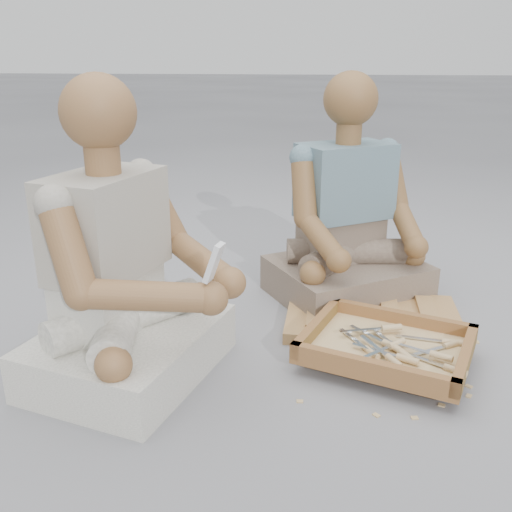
# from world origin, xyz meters

# --- Properties ---
(ground) EXTENTS (60.00, 60.00, 0.00)m
(ground) POSITION_xyz_m (0.00, 0.00, 0.00)
(ground) COLOR gray
(ground) RESTS_ON ground
(carved_panel) EXTENTS (0.66, 0.44, 0.04)m
(carved_panel) POSITION_xyz_m (0.33, 0.24, 0.02)
(carved_panel) COLOR olive
(carved_panel) RESTS_ON ground
(tool_tray) EXTENTS (0.63, 0.56, 0.07)m
(tool_tray) POSITION_xyz_m (0.36, -0.06, 0.07)
(tool_tray) COLOR brown
(tool_tray) RESTS_ON carved_panel
(chisel_0) EXTENTS (0.12, 0.20, 0.02)m
(chisel_0) POSITION_xyz_m (0.35, -0.17, 0.09)
(chisel_0) COLOR silver
(chisel_0) RESTS_ON tool_tray
(chisel_1) EXTENTS (0.16, 0.17, 0.02)m
(chisel_1) POSITION_xyz_m (0.35, -0.07, 0.08)
(chisel_1) COLOR silver
(chisel_1) RESTS_ON tool_tray
(chisel_2) EXTENTS (0.13, 0.20, 0.02)m
(chisel_2) POSITION_xyz_m (0.29, -0.10, 0.07)
(chisel_2) COLOR silver
(chisel_2) RESTS_ON tool_tray
(chisel_3) EXTENTS (0.20, 0.12, 0.02)m
(chisel_3) POSITION_xyz_m (0.49, -0.13, 0.09)
(chisel_3) COLOR silver
(chisel_3) RESTS_ON tool_tray
(chisel_4) EXTENTS (0.22, 0.08, 0.02)m
(chisel_4) POSITION_xyz_m (0.36, 0.03, 0.09)
(chisel_4) COLOR silver
(chisel_4) RESTS_ON tool_tray
(chisel_5) EXTENTS (0.19, 0.14, 0.02)m
(chisel_5) POSITION_xyz_m (0.53, -0.19, 0.07)
(chisel_5) COLOR silver
(chisel_5) RESTS_ON tool_tray
(chisel_6) EXTENTS (0.17, 0.17, 0.02)m
(chisel_6) POSITION_xyz_m (0.37, -0.09, 0.09)
(chisel_6) COLOR silver
(chisel_6) RESTS_ON tool_tray
(chisel_7) EXTENTS (0.20, 0.13, 0.02)m
(chisel_7) POSITION_xyz_m (0.55, -0.04, 0.07)
(chisel_7) COLOR silver
(chisel_7) RESTS_ON tool_tray
(chisel_8) EXTENTS (0.21, 0.11, 0.02)m
(chisel_8) POSITION_xyz_m (0.39, -0.15, 0.08)
(chisel_8) COLOR silver
(chisel_8) RESTS_ON tool_tray
(chisel_9) EXTENTS (0.22, 0.05, 0.02)m
(chisel_9) POSITION_xyz_m (0.55, -0.01, 0.07)
(chisel_9) COLOR silver
(chisel_9) RESTS_ON tool_tray
(chisel_10) EXTENTS (0.12, 0.20, 0.02)m
(chisel_10) POSITION_xyz_m (0.39, -0.11, 0.08)
(chisel_10) COLOR silver
(chisel_10) RESTS_ON tool_tray
(chisel_11) EXTENTS (0.12, 0.20, 0.02)m
(chisel_11) POSITION_xyz_m (0.40, -0.09, 0.07)
(chisel_11) COLOR silver
(chisel_11) RESTS_ON tool_tray
(wood_chip_0) EXTENTS (0.02, 0.02, 0.00)m
(wood_chip_0) POSITION_xyz_m (0.02, 0.20, 0.00)
(wood_chip_0) COLOR #CDB779
(wood_chip_0) RESTS_ON ground
(wood_chip_1) EXTENTS (0.02, 0.02, 0.00)m
(wood_chip_1) POSITION_xyz_m (0.60, -0.17, 0.00)
(wood_chip_1) COLOR #CDB779
(wood_chip_1) RESTS_ON ground
(wood_chip_2) EXTENTS (0.02, 0.02, 0.00)m
(wood_chip_2) POSITION_xyz_m (0.50, -0.28, 0.00)
(wood_chip_2) COLOR #CDB779
(wood_chip_2) RESTS_ON ground
(wood_chip_3) EXTENTS (0.02, 0.02, 0.00)m
(wood_chip_3) POSITION_xyz_m (0.55, -0.18, 0.00)
(wood_chip_3) COLOR #CDB779
(wood_chip_3) RESTS_ON ground
(wood_chip_4) EXTENTS (0.02, 0.02, 0.00)m
(wood_chip_4) POSITION_xyz_m (0.69, 0.14, 0.00)
(wood_chip_4) COLOR #CDB779
(wood_chip_4) RESTS_ON ground
(wood_chip_5) EXTENTS (0.02, 0.02, 0.00)m
(wood_chip_5) POSITION_xyz_m (0.32, 0.01, 0.00)
(wood_chip_5) COLOR #CDB779
(wood_chip_5) RESTS_ON ground
(wood_chip_6) EXTENTS (0.02, 0.02, 0.00)m
(wood_chip_6) POSITION_xyz_m (0.41, -0.36, 0.00)
(wood_chip_6) COLOR #CDB779
(wood_chip_6) RESTS_ON ground
(wood_chip_7) EXTENTS (0.02, 0.02, 0.00)m
(wood_chip_7) POSITION_xyz_m (0.59, -0.22, 0.00)
(wood_chip_7) COLOR #CDB779
(wood_chip_7) RESTS_ON ground
(wood_chip_8) EXTENTS (0.02, 0.02, 0.00)m
(wood_chip_8) POSITION_xyz_m (0.47, 0.20, 0.00)
(wood_chip_8) COLOR #CDB779
(wood_chip_8) RESTS_ON ground
(wood_chip_9) EXTENTS (0.02, 0.02, 0.00)m
(wood_chip_9) POSITION_xyz_m (0.20, 0.10, 0.00)
(wood_chip_9) COLOR #CDB779
(wood_chip_9) RESTS_ON ground
(wood_chip_10) EXTENTS (0.02, 0.02, 0.00)m
(wood_chip_10) POSITION_xyz_m (0.12, -0.00, 0.00)
(wood_chip_10) COLOR #CDB779
(wood_chip_10) RESTS_ON ground
(wood_chip_11) EXTENTS (0.02, 0.02, 0.00)m
(wood_chip_11) POSITION_xyz_m (0.09, -0.31, 0.00)
(wood_chip_11) COLOR #CDB779
(wood_chip_11) RESTS_ON ground
(wood_chip_12) EXTENTS (0.02, 0.02, 0.00)m
(wood_chip_12) POSITION_xyz_m (0.31, -0.36, 0.00)
(wood_chip_12) COLOR #CDB779
(wood_chip_12) RESTS_ON ground
(wood_chip_13) EXTENTS (0.02, 0.02, 0.00)m
(wood_chip_13) POSITION_xyz_m (0.12, 0.28, 0.00)
(wood_chip_13) COLOR #CDB779
(wood_chip_13) RESTS_ON ground
(wood_chip_14) EXTENTS (0.02, 0.02, 0.00)m
(wood_chip_14) POSITION_xyz_m (0.31, 0.19, 0.00)
(wood_chip_14) COLOR #CDB779
(wood_chip_14) RESTS_ON ground
(wood_chip_15) EXTENTS (0.02, 0.02, 0.00)m
(wood_chip_15) POSITION_xyz_m (0.27, 0.21, 0.00)
(wood_chip_15) COLOR #CDB779
(wood_chip_15) RESTS_ON ground
(craftsman) EXTENTS (0.69, 0.70, 0.93)m
(craftsman) POSITION_xyz_m (-0.47, -0.21, 0.32)
(craftsman) COLOR silver
(craftsman) RESTS_ON ground
(companion) EXTENTS (0.75, 0.71, 0.92)m
(companion) POSITION_xyz_m (0.23, 0.52, 0.31)
(companion) COLOR #786856
(companion) RESTS_ON ground
(mobile_phone) EXTENTS (0.06, 0.06, 0.11)m
(mobile_phone) POSITION_xyz_m (-0.16, -0.36, 0.45)
(mobile_phone) COLOR silver
(mobile_phone) RESTS_ON craftsman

